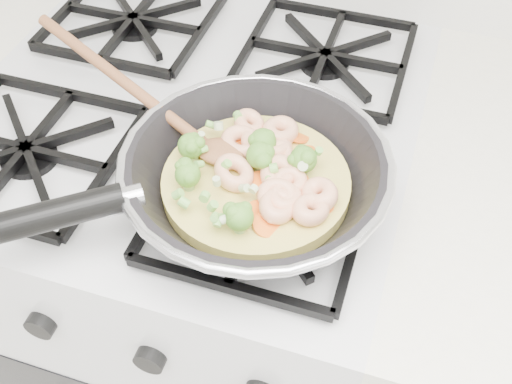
% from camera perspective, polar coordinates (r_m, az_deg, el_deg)
% --- Properties ---
extents(stove, '(0.60, 0.60, 0.92)m').
position_cam_1_polar(stove, '(1.19, -4.44, -8.92)').
color(stove, silver).
rests_on(stove, ground).
extents(skillet, '(0.47, 0.35, 0.10)m').
position_cam_1_polar(skillet, '(0.68, -0.46, 1.54)').
color(skillet, black).
rests_on(skillet, stove).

